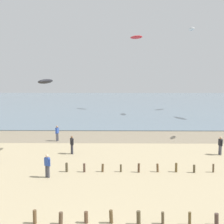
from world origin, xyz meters
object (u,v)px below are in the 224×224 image
at_px(person_mid_beach, 220,145).
at_px(kite_aloft_3, 136,37).
at_px(person_nearest_camera, 72,144).
at_px(person_right_flank, 57,133).
at_px(kite_aloft_0, 46,81).
at_px(person_left_flank, 47,165).
at_px(kite_aloft_6, 191,29).

xyz_separation_m(person_mid_beach, kite_aloft_3, (-5.62, 32.79, 13.48)).
distance_m(person_nearest_camera, kite_aloft_3, 36.24).
relative_size(person_right_flank, kite_aloft_0, 0.69).
height_order(person_nearest_camera, kite_aloft_0, kite_aloft_0).
bearing_deg(kite_aloft_3, person_left_flank, 126.75).
bearing_deg(kite_aloft_6, person_left_flank, -30.99).
distance_m(person_mid_beach, person_right_flank, 16.95).
bearing_deg(kite_aloft_6, person_right_flank, -45.81).
xyz_separation_m(person_nearest_camera, kite_aloft_3, (8.07, 32.65, 13.48)).
bearing_deg(kite_aloft_0, kite_aloft_6, 156.62).
height_order(person_mid_beach, person_right_flank, same).
bearing_deg(kite_aloft_3, person_mid_beach, 149.41).
bearing_deg(kite_aloft_6, kite_aloft_3, -133.61).
distance_m(person_nearest_camera, kite_aloft_0, 6.30).
distance_m(person_left_flank, kite_aloft_0, 9.02).
bearing_deg(person_mid_beach, kite_aloft_0, 177.66).
xyz_separation_m(person_mid_beach, kite_aloft_0, (-16.10, 0.66, 5.80)).
bearing_deg(person_right_flank, person_mid_beach, -18.24).
bearing_deg(person_left_flank, kite_aloft_0, 103.02).
distance_m(person_nearest_camera, person_right_flank, 5.70).
height_order(person_left_flank, person_right_flank, same).
relative_size(person_mid_beach, person_right_flank, 1.00).
height_order(person_nearest_camera, kite_aloft_6, kite_aloft_6).
relative_size(person_left_flank, person_right_flank, 1.00).
relative_size(person_right_flank, kite_aloft_6, 0.65).
distance_m(person_mid_beach, kite_aloft_6, 28.58).
height_order(person_nearest_camera, person_mid_beach, same).
xyz_separation_m(person_mid_beach, kite_aloft_6, (3.14, 24.77, 13.91)).
relative_size(person_left_flank, kite_aloft_3, 0.53).
distance_m(person_nearest_camera, person_left_flank, 6.27).
distance_m(person_right_flank, kite_aloft_6, 30.70).
distance_m(person_mid_beach, kite_aloft_3, 35.90).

